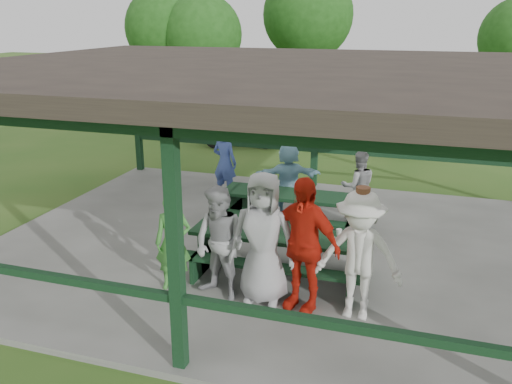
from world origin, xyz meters
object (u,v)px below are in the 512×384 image
(picnic_table_near, at_px, (279,249))
(contestant_grey_mid, at_px, (263,239))
(contestant_green, at_px, (173,242))
(spectator_grey, at_px, (358,186))
(farm_trailer, at_px, (243,126))
(picnic_table_far, at_px, (292,207))
(contestant_grey_left, at_px, (220,244))
(contestant_white_fedora, at_px, (359,255))
(spectator_lblue, at_px, (288,178))
(contestant_red, at_px, (302,244))
(spectator_blue, at_px, (225,163))
(pickup_truck, at_px, (364,116))

(picnic_table_near, relative_size, contestant_grey_mid, 1.42)
(contestant_green, distance_m, spectator_grey, 4.39)
(farm_trailer, bearing_deg, spectator_grey, -68.18)
(picnic_table_far, xyz_separation_m, contestant_grey_left, (-0.34, -2.90, 0.38))
(contestant_grey_mid, xyz_separation_m, farm_trailer, (-3.78, 9.99, -0.47))
(contestant_white_fedora, height_order, spectator_grey, contestant_white_fedora)
(picnic_table_near, xyz_separation_m, contestant_green, (-1.42, -0.84, 0.27))
(picnic_table_far, xyz_separation_m, spectator_lblue, (-0.31, 0.92, 0.29))
(picnic_table_far, relative_size, contestant_white_fedora, 1.43)
(contestant_green, height_order, contestant_red, contestant_red)
(contestant_red, bearing_deg, contestant_green, -162.15)
(farm_trailer, bearing_deg, contestant_grey_left, -87.27)
(picnic_table_near, height_order, picnic_table_far, same)
(picnic_table_near, bearing_deg, spectator_lblue, 101.77)
(picnic_table_near, xyz_separation_m, contestant_grey_left, (-0.63, -0.90, 0.37))
(contestant_grey_left, xyz_separation_m, contestant_white_fedora, (1.98, 0.08, 0.06))
(contestant_grey_mid, xyz_separation_m, spectator_lblue, (-0.59, 3.71, -0.21))
(contestant_green, distance_m, spectator_lblue, 3.84)
(spectator_lblue, height_order, farm_trailer, spectator_lblue)
(spectator_blue, bearing_deg, contestant_green, 111.81)
(contestant_white_fedora, xyz_separation_m, spectator_grey, (-0.50, 3.74, -0.19))
(contestant_green, relative_size, contestant_grey_mid, 0.77)
(picnic_table_far, relative_size, pickup_truck, 0.45)
(contestant_green, relative_size, pickup_truck, 0.25)
(pickup_truck, bearing_deg, contestant_red, -158.88)
(contestant_white_fedora, bearing_deg, picnic_table_far, 121.87)
(spectator_blue, bearing_deg, pickup_truck, -95.84)
(contestant_grey_mid, height_order, spectator_lblue, contestant_grey_mid)
(contestant_red, distance_m, spectator_blue, 5.20)
(contestant_grey_left, distance_m, contestant_grey_mid, 0.64)
(contestant_grey_mid, bearing_deg, spectator_lblue, 95.11)
(picnic_table_far, distance_m, contestant_grey_left, 2.95)
(contestant_grey_mid, distance_m, spectator_grey, 3.82)
(contestant_red, xyz_separation_m, contestant_white_fedora, (0.78, 0.00, -0.06))
(contestant_grey_left, height_order, contestant_grey_mid, contestant_grey_mid)
(picnic_table_near, xyz_separation_m, spectator_lblue, (-0.61, 2.92, 0.29))
(spectator_grey, bearing_deg, contestant_red, 64.53)
(contestant_red, relative_size, spectator_blue, 1.21)
(contestant_white_fedora, relative_size, spectator_grey, 1.29)
(contestant_white_fedora, bearing_deg, picnic_table_near, 150.17)
(spectator_grey, bearing_deg, spectator_blue, -32.36)
(picnic_table_near, xyz_separation_m, contestant_white_fedora, (1.35, -0.83, 0.44))
(pickup_truck, bearing_deg, contestant_grey_left, -164.69)
(farm_trailer, bearing_deg, contestant_green, -91.32)
(contestant_grey_mid, height_order, contestant_red, same)
(picnic_table_far, bearing_deg, picnic_table_near, -81.57)
(contestant_grey_left, bearing_deg, farm_trailer, 126.60)
(spectator_lblue, bearing_deg, pickup_truck, -116.86)
(contestant_red, height_order, spectator_grey, contestant_red)
(picnic_table_far, relative_size, spectator_blue, 1.66)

